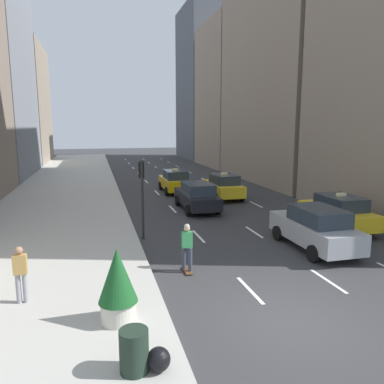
{
  "coord_description": "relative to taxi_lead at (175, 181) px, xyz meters",
  "views": [
    {
      "loc": [
        -4.74,
        -8.22,
        5.09
      ],
      "look_at": [
        0.13,
        10.48,
        1.67
      ],
      "focal_mm": 35.0,
      "sensor_mm": 36.0,
      "label": 1
    }
  ],
  "objects": [
    {
      "name": "ground_plane",
      "position": [
        -1.2,
        -19.85,
        -0.88
      ],
      "size": [
        160.0,
        160.0,
        0.0
      ],
      "primitive_type": "plane",
      "color": "#333335"
    },
    {
      "name": "sidewalk_left",
      "position": [
        -8.2,
        7.15,
        -0.81
      ],
      "size": [
        8.0,
        66.0,
        0.15
      ],
      "primitive_type": "cube",
      "color": "#ADAAA3",
      "rests_on": "ground"
    },
    {
      "name": "lane_markings",
      "position": [
        1.4,
        3.15,
        -0.87
      ],
      "size": [
        5.72,
        56.0,
        0.01
      ],
      "color": "white",
      "rests_on": "ground"
    },
    {
      "name": "building_row_right",
      "position": [
        10.8,
        6.95,
        11.07
      ],
      "size": [
        6.0,
        54.14,
        27.73
      ],
      "color": "gray",
      "rests_on": "ground"
    },
    {
      "name": "taxi_lead",
      "position": [
        0.0,
        0.0,
        0.0
      ],
      "size": [
        2.02,
        4.4,
        1.87
      ],
      "color": "yellow",
      "rests_on": "ground"
    },
    {
      "name": "taxi_second",
      "position": [
        2.8,
        -3.28,
        0.0
      ],
      "size": [
        2.02,
        4.4,
        1.87
      ],
      "color": "yellow",
      "rests_on": "ground"
    },
    {
      "name": "taxi_third",
      "position": [
        5.6,
        -12.41,
        0.0
      ],
      "size": [
        2.02,
        4.4,
        1.87
      ],
      "color": "yellow",
      "rests_on": "ground"
    },
    {
      "name": "sedan_black_near",
      "position": [
        -0.0,
        -6.49,
        -0.01
      ],
      "size": [
        2.02,
        4.68,
        1.7
      ],
      "color": "black",
      "rests_on": "ground"
    },
    {
      "name": "sedan_silver_behind",
      "position": [
        2.8,
        -14.81,
        0.03
      ],
      "size": [
        2.02,
        4.61,
        1.81
      ],
      "color": "#9EA0A5",
      "rests_on": "ground"
    },
    {
      "name": "skateboarder",
      "position": [
        -2.95,
        -15.89,
        0.08
      ],
      "size": [
        0.36,
        0.8,
        1.75
      ],
      "color": "brown",
      "rests_on": "ground"
    },
    {
      "name": "trash_can",
      "position": [
        -5.34,
        -21.11,
        -0.28
      ],
      "size": [
        0.6,
        0.6,
        0.9
      ],
      "primitive_type": "cylinder",
      "color": "#1E2D23",
      "rests_on": "sidewalk_left"
    },
    {
      "name": "planter_with_shrub",
      "position": [
        -5.52,
        -19.02,
        0.27
      ],
      "size": [
        1.0,
        1.0,
        1.95
      ],
      "color": "beige",
      "rests_on": "sidewalk_left"
    },
    {
      "name": "trash_bag",
      "position": [
        -4.86,
        -21.22,
        -0.48
      ],
      "size": [
        0.5,
        0.5,
        0.5
      ],
      "primitive_type": "sphere",
      "color": "black",
      "rests_on": "sidewalk_left"
    },
    {
      "name": "pedestrian_near_curb",
      "position": [
        -8.09,
        -17.28,
        0.19
      ],
      "size": [
        0.36,
        0.22,
        1.65
      ],
      "color": "gray",
      "rests_on": "sidewalk_left"
    },
    {
      "name": "traffic_light_pole",
      "position": [
        -3.95,
        -11.52,
        1.53
      ],
      "size": [
        0.24,
        0.42,
        3.6
      ],
      "color": "black",
      "rests_on": "ground"
    }
  ]
}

